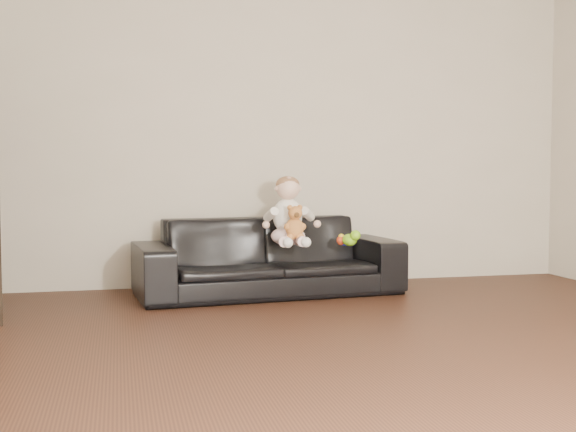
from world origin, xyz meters
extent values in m
plane|color=#391F14|center=(0.00, 0.00, 0.00)|extent=(5.50, 5.50, 0.00)
plane|color=beige|center=(0.00, 2.75, 1.30)|extent=(5.00, 0.00, 5.00)
imported|color=black|center=(-0.22, 2.25, 0.29)|extent=(2.04, 0.96, 0.58)
ellipsoid|color=#FCD4D5|center=(-0.09, 2.16, 0.45)|extent=(0.30, 0.28, 0.14)
ellipsoid|color=white|center=(-0.09, 2.17, 0.60)|extent=(0.26, 0.23, 0.27)
sphere|color=beige|center=(-0.09, 2.16, 0.81)|extent=(0.21, 0.21, 0.18)
ellipsoid|color=#8C603F|center=(-0.09, 2.17, 0.83)|extent=(0.21, 0.21, 0.12)
cylinder|color=#FCD4D5|center=(-0.14, 1.99, 0.43)|extent=(0.12, 0.23, 0.08)
cylinder|color=#FCD4D5|center=(-0.03, 1.99, 0.43)|extent=(0.12, 0.23, 0.08)
sphere|color=white|center=(-0.15, 1.88, 0.43)|extent=(0.09, 0.09, 0.07)
sphere|color=white|center=(-0.02, 1.88, 0.43)|extent=(0.09, 0.09, 0.07)
cylinder|color=white|center=(-0.23, 2.11, 0.61)|extent=(0.10, 0.19, 0.12)
cylinder|color=white|center=(0.05, 2.11, 0.61)|extent=(0.10, 0.19, 0.12)
ellipsoid|color=#BE7436|center=(-0.08, 1.99, 0.52)|extent=(0.15, 0.14, 0.15)
sphere|color=#BE7436|center=(-0.08, 1.97, 0.63)|extent=(0.12, 0.12, 0.10)
sphere|color=#BE7436|center=(-0.11, 1.98, 0.67)|extent=(0.05, 0.05, 0.04)
sphere|color=#BE7436|center=(-0.04, 1.98, 0.67)|extent=(0.05, 0.05, 0.04)
sphere|color=#593819|center=(-0.08, 1.93, 0.62)|extent=(0.05, 0.05, 0.04)
ellipsoid|color=#81D318|center=(0.35, 2.00, 0.42)|extent=(0.11, 0.14, 0.09)
sphere|color=red|center=(0.30, 2.07, 0.42)|extent=(0.08, 0.08, 0.07)
cylinder|color=#1720BA|center=(0.35, 2.09, 0.39)|extent=(0.13, 0.13, 0.02)
camera|label=1|loc=(-1.32, -3.07, 0.93)|focal=45.00mm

